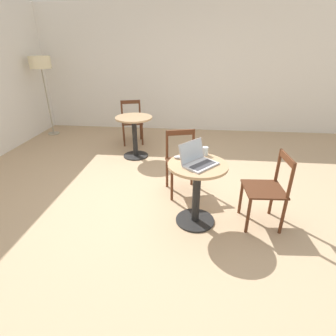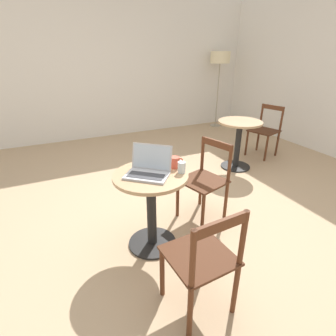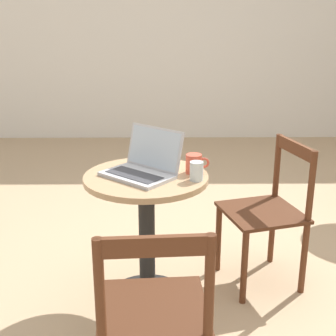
{
  "view_description": "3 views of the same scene",
  "coord_description": "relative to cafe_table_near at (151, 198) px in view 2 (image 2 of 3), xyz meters",
  "views": [
    {
      "loc": [
        -2.98,
        -0.34,
        1.88
      ],
      "look_at": [
        -0.21,
        -0.05,
        0.56
      ],
      "focal_mm": 28.0,
      "sensor_mm": 36.0,
      "label": 1
    },
    {
      "loc": [
        -1.16,
        -2.25,
        1.69
      ],
      "look_at": [
        -0.12,
        -0.06,
        0.59
      ],
      "focal_mm": 28.0,
      "sensor_mm": 36.0,
      "label": 2
    },
    {
      "loc": [
        -0.36,
        -2.66,
        1.52
      ],
      "look_at": [
        -0.33,
        0.11,
        0.6
      ],
      "focal_mm": 50.0,
      "sensor_mm": 36.0,
      "label": 3
    }
  ],
  "objects": [
    {
      "name": "chair_near_right",
      "position": [
        0.69,
        0.2,
        -0.07
      ],
      "size": [
        0.52,
        0.52,
        0.84
      ],
      "color": "#562D19",
      "rests_on": "ground_plane"
    },
    {
      "name": "mouse",
      "position": [
        0.12,
        0.21,
        0.25
      ],
      "size": [
        0.06,
        0.1,
        0.03
      ],
      "color": "#B7B7BC",
      "rests_on": "cafe_table_near"
    },
    {
      "name": "floor_lamp",
      "position": [
        2.97,
        3.28,
        0.98
      ],
      "size": [
        0.43,
        0.43,
        1.66
      ],
      "color": "#9E937F",
      "rests_on": "ground_plane"
    },
    {
      "name": "laptop",
      "position": [
        -0.02,
        0.0,
        0.28
      ],
      "size": [
        0.45,
        0.44,
        0.23
      ],
      "color": "#B7B7BC",
      "rests_on": "cafe_table_near"
    },
    {
      "name": "cafe_table_near",
      "position": [
        0.0,
        0.0,
        0.0
      ],
      "size": [
        0.64,
        0.64,
        0.73
      ],
      "color": "black",
      "rests_on": "ground_plane"
    },
    {
      "name": "drinking_glass",
      "position": [
        0.25,
        -0.08,
        0.28
      ],
      "size": [
        0.07,
        0.07,
        0.1
      ],
      "color": "silver",
      "rests_on": "cafe_table_near"
    },
    {
      "name": "wall_back",
      "position": [
        0.45,
        3.63,
        0.85
      ],
      "size": [
        9.4,
        0.06,
        2.7
      ],
      "color": "white",
      "rests_on": "ground_plane"
    },
    {
      "name": "chair_mid_right",
      "position": [
        2.61,
        1.33,
        -0.07
      ],
      "size": [
        0.52,
        0.52,
        0.84
      ],
      "color": "#562D19",
      "rests_on": "ground_plane"
    },
    {
      "name": "ground_plane",
      "position": [
        0.45,
        0.4,
        -0.5
      ],
      "size": [
        16.0,
        16.0,
        0.0
      ],
      "primitive_type": "plane",
      "color": "tan"
    },
    {
      "name": "cafe_table_mid",
      "position": [
        1.86,
        1.11,
        0.0
      ],
      "size": [
        0.64,
        0.64,
        0.73
      ],
      "color": "black",
      "rests_on": "ground_plane"
    },
    {
      "name": "mug",
      "position": [
        0.25,
        0.04,
        0.28
      ],
      "size": [
        0.12,
        0.08,
        0.1
      ],
      "color": "#C64C38",
      "rests_on": "cafe_table_near"
    },
    {
      "name": "chair_near_front",
      "position": [
        0.05,
        -0.77,
        -0.07
      ],
      "size": [
        0.44,
        0.44,
        0.84
      ],
      "color": "#562D19",
      "rests_on": "ground_plane"
    }
  ]
}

